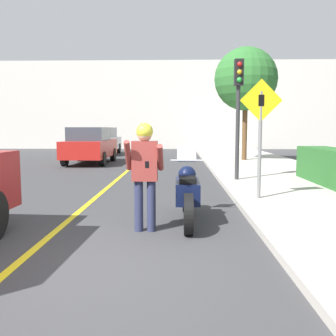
# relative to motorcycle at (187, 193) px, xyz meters

# --- Properties ---
(ground_plane) EXTENTS (80.00, 80.00, 0.00)m
(ground_plane) POSITION_rel_motorcycle_xyz_m (-1.52, -2.31, -0.51)
(ground_plane) COLOR #38383A
(sidewalk_curb) EXTENTS (4.40, 44.00, 0.12)m
(sidewalk_curb) POSITION_rel_motorcycle_xyz_m (3.28, 1.69, -0.45)
(sidewalk_curb) COLOR #ADA89E
(sidewalk_curb) RESTS_ON ground
(road_center_line) EXTENTS (0.12, 36.00, 0.01)m
(road_center_line) POSITION_rel_motorcycle_xyz_m (-2.12, 3.69, -0.51)
(road_center_line) COLOR yellow
(road_center_line) RESTS_ON ground
(building_backdrop) EXTENTS (28.00, 1.20, 6.88)m
(building_backdrop) POSITION_rel_motorcycle_xyz_m (-1.52, 23.69, 2.93)
(building_backdrop) COLOR beige
(building_backdrop) RESTS_ON ground
(motorcycle) EXTENTS (0.62, 2.31, 1.31)m
(motorcycle) POSITION_rel_motorcycle_xyz_m (0.00, 0.00, 0.00)
(motorcycle) COLOR black
(motorcycle) RESTS_ON ground
(person_biker) EXTENTS (0.59, 0.47, 1.73)m
(person_biker) POSITION_rel_motorcycle_xyz_m (-0.69, -0.66, 0.55)
(person_biker) COLOR #282D4C
(person_biker) RESTS_ON ground
(crossing_sign) EXTENTS (0.91, 0.08, 2.57)m
(crossing_sign) POSITION_rel_motorcycle_xyz_m (1.61, 1.66, 1.15)
(crossing_sign) COLOR slate
(crossing_sign) RESTS_ON sidewalk_curb
(traffic_light) EXTENTS (0.26, 0.30, 3.51)m
(traffic_light) POSITION_rel_motorcycle_xyz_m (1.59, 4.63, 2.05)
(traffic_light) COLOR #2D2D30
(traffic_light) RESTS_ON sidewalk_curb
(street_tree) EXTENTS (2.97, 2.97, 5.33)m
(street_tree) POSITION_rel_motorcycle_xyz_m (3.03, 11.66, 3.43)
(street_tree) COLOR brown
(street_tree) RESTS_ON sidewalk_curb
(parked_car_red) EXTENTS (1.88, 4.20, 1.68)m
(parked_car_red) POSITION_rel_motorcycle_xyz_m (-4.25, 10.75, 0.34)
(parked_car_red) COLOR black
(parked_car_red) RESTS_ON ground
(parked_car_silver) EXTENTS (1.88, 4.20, 1.68)m
(parked_car_silver) POSITION_rel_motorcycle_xyz_m (-4.92, 16.68, 0.34)
(parked_car_silver) COLOR black
(parked_car_silver) RESTS_ON ground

